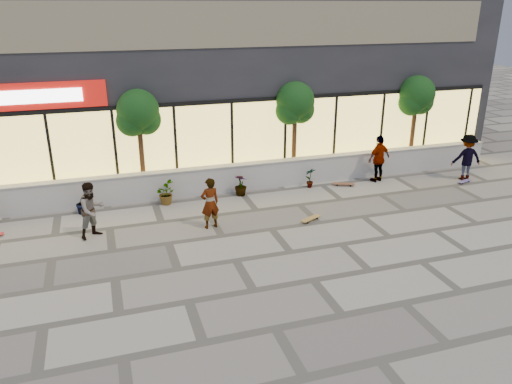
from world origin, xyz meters
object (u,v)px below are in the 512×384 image
object	(u,v)px
skater_center	(210,203)
tree_mideast	(295,105)
skateboard_right_far	(465,181)
skateboard_center	(311,218)
skater_right_near	(379,159)
tree_east	(417,98)
skateboard_right_near	(344,184)
tree_midwest	(138,115)
skater_left	(92,210)
skater_right_far	(467,157)

from	to	relation	value
skater_center	tree_mideast	bearing A→B (deg)	-149.45
tree_mideast	skateboard_right_far	xyz separation A→B (m)	(6.29, -2.66, -2.92)
skateboard_center	skater_right_near	bearing A→B (deg)	7.77
tree_mideast	tree_east	world-z (taller)	same
skater_center	skateboard_right_near	bearing A→B (deg)	-169.47
skater_center	skateboard_center	bearing A→B (deg)	161.14
tree_midwest	tree_east	distance (m)	11.50
skateboard_center	tree_mideast	bearing A→B (deg)	49.56
tree_midwest	skateboard_center	xyz separation A→B (m)	(4.95, -4.20, -2.90)
tree_mideast	skater_left	distance (m)	8.75
tree_mideast	skater_center	world-z (taller)	tree_mideast
tree_midwest	tree_mideast	bearing A→B (deg)	0.00
tree_east	skater_right_near	size ratio (longest dim) A/B	2.08
skateboard_right_far	skater_right_far	bearing A→B (deg)	37.71
skater_left	skateboard_right_far	world-z (taller)	skater_left
tree_east	skater_right_far	xyz separation A→B (m)	(1.06, -2.27, -2.05)
skater_right_near	skateboard_center	size ratio (longest dim) A/B	2.30
skateboard_right_near	skateboard_right_far	bearing A→B (deg)	10.27
tree_midwest	skater_left	size ratio (longest dim) A/B	2.24
skater_left	skateboard_right_far	distance (m)	14.17
tree_east	skater_right_far	distance (m)	3.24
tree_mideast	tree_east	xyz separation A→B (m)	(5.50, 0.00, 0.00)
skater_right_near	skater_center	bearing A→B (deg)	1.09
tree_east	skateboard_right_near	world-z (taller)	tree_east
tree_midwest	skater_center	distance (m)	4.60
tree_east	skateboard_right_far	distance (m)	4.02
skater_left	skateboard_right_far	bearing A→B (deg)	-30.63
tree_mideast	skater_right_far	distance (m)	7.24
skater_center	skater_right_near	bearing A→B (deg)	-172.80
skater_right_near	skater_right_far	bearing A→B (deg)	149.77
skater_right_near	skateboard_right_far	distance (m)	3.56
tree_midwest	skater_center	xyz separation A→B (m)	(1.69, -3.70, -2.15)
tree_midwest	skateboard_right_far	distance (m)	12.91
tree_midwest	skateboard_center	distance (m)	7.11
tree_mideast	skater_right_far	xyz separation A→B (m)	(6.56, -2.27, -2.05)
tree_east	skateboard_right_near	size ratio (longest dim) A/B	4.61
skater_left	skateboard_right_near	world-z (taller)	skater_left
skateboard_right_near	skater_right_near	bearing A→B (deg)	27.65
tree_mideast	skater_left	bearing A→B (deg)	-157.51
tree_east	skateboard_center	bearing A→B (deg)	-147.32
skater_center	skater_right_far	bearing A→B (deg)	177.40
tree_east	skater_left	bearing A→B (deg)	-166.32
skater_right_far	skater_left	bearing A→B (deg)	15.24
tree_midwest	skateboard_right_far	world-z (taller)	tree_midwest
skater_right_near	skateboard_center	world-z (taller)	skater_right_near
tree_midwest	skateboard_right_near	bearing A→B (deg)	-11.26
skater_right_far	skateboard_right_far	size ratio (longest dim) A/B	2.57
tree_midwest	skater_center	world-z (taller)	tree_midwest
skater_right_near	skateboard_center	distance (m)	5.06
skater_left	skater_right_far	bearing A→B (deg)	-29.14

